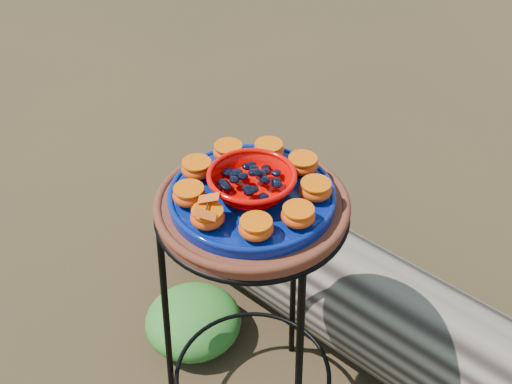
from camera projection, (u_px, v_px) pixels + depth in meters
The scene contains 18 objects.
plant_stand at pixel (253, 323), 1.54m from camera, with size 0.44×0.44×0.70m, color black, non-canonical shape.
terracotta_saucer at pixel (252, 207), 1.31m from camera, with size 0.39×0.39×0.03m, color #4D2811.
cobalt_plate at pixel (252, 197), 1.29m from camera, with size 0.34×0.34×0.02m, color #010B5C.
red_bowl at pixel (252, 183), 1.27m from camera, with size 0.17×0.17×0.05m, color #D00200, non-canonical shape.
glass_gems at pixel (252, 170), 1.25m from camera, with size 0.13×0.13×0.02m, color black, non-canonical shape.
orange_half_0 at pixel (208, 217), 1.20m from camera, with size 0.07×0.07×0.04m, color #AD1C00.
orange_half_1 at pixel (256, 228), 1.18m from camera, with size 0.07×0.07×0.04m, color #AD1C00.
orange_half_2 at pixel (298, 216), 1.20m from camera, with size 0.07×0.07×0.04m, color #AD1C00.
orange_half_3 at pixel (315, 190), 1.26m from camera, with size 0.07×0.07×0.04m, color #AD1C00.
orange_half_4 at pixel (303, 165), 1.33m from camera, with size 0.07×0.07×0.04m, color #AD1C00.
orange_half_5 at pixel (269, 150), 1.37m from camera, with size 0.07×0.07×0.04m, color #AD1C00.
orange_half_6 at pixel (228, 152), 1.37m from camera, with size 0.07×0.07×0.04m, color #AD1C00.
orange_half_7 at pixel (197, 169), 1.32m from camera, with size 0.07×0.07×0.04m, color #AD1C00.
orange_half_8 at pixel (189, 195), 1.25m from camera, with size 0.07×0.07×0.04m, color #AD1C00.
butterfly at pixel (207, 207), 1.19m from camera, with size 0.09×0.05×0.02m, color #C5440F, non-canonical shape.
driftwood_log at pixel (421, 336), 1.74m from camera, with size 1.73×0.45×0.32m, color black, non-canonical shape.
foliage_left at pixel (193, 320), 1.90m from camera, with size 0.29×0.29×0.14m, color #1F5E1C.
foliage_back at pixel (315, 282), 2.03m from camera, with size 0.27×0.27×0.14m, color #1F5E1C.
Camera 1 is at (0.52, -0.85, 1.56)m, focal length 45.00 mm.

